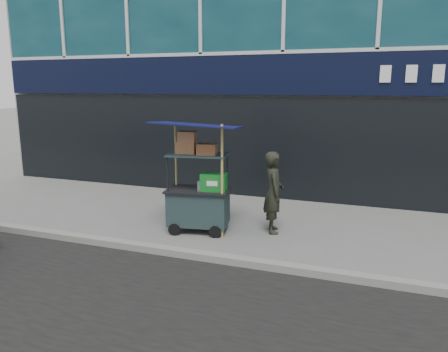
% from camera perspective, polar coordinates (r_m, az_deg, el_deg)
% --- Properties ---
extents(ground, '(80.00, 80.00, 0.00)m').
position_cam_1_polar(ground, '(7.02, -0.14, -10.56)').
color(ground, slate).
rests_on(ground, ground).
extents(curb, '(80.00, 0.18, 0.12)m').
position_cam_1_polar(curb, '(6.82, -0.73, -10.69)').
color(curb, gray).
rests_on(curb, ground).
extents(vendor_cart, '(1.69, 1.32, 2.07)m').
position_cam_1_polar(vendor_cart, '(8.03, -3.28, -2.26)').
color(vendor_cart, '#182829').
rests_on(vendor_cart, ground).
extents(vendor_man, '(0.52, 0.64, 1.50)m').
position_cam_1_polar(vendor_man, '(8.02, 6.49, -2.13)').
color(vendor_man, black).
rests_on(vendor_man, ground).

